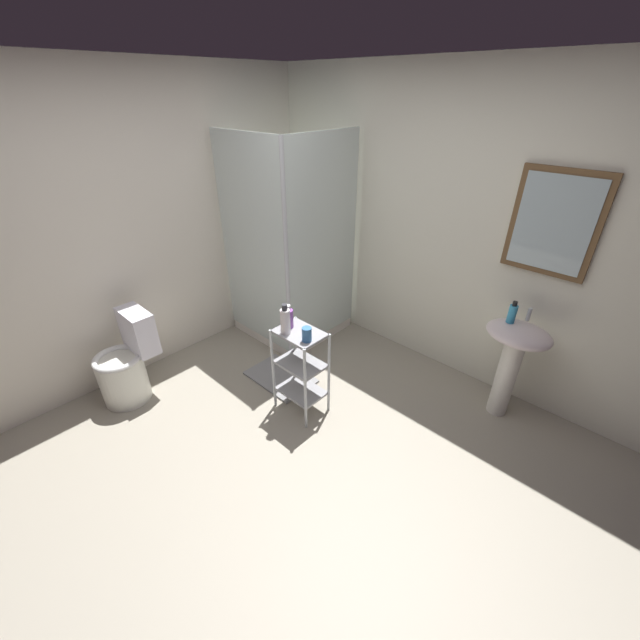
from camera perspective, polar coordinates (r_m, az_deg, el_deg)
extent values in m
cube|color=#9D9584|center=(3.00, -4.61, -19.72)|extent=(4.20, 4.20, 0.02)
cube|color=white|center=(3.57, 17.31, 12.26)|extent=(4.20, 0.10, 2.50)
cube|color=brown|center=(3.19, 30.71, 11.87)|extent=(0.56, 0.03, 0.72)
cube|color=silver|center=(3.17, 30.62, 11.81)|extent=(0.48, 0.01, 0.64)
cube|color=white|center=(3.69, -25.78, 11.19)|extent=(0.10, 4.20, 2.50)
cube|color=white|center=(4.38, -3.94, -0.30)|extent=(0.90, 0.90, 0.10)
cube|color=silver|center=(3.69, -9.67, 10.46)|extent=(0.90, 0.02, 1.90)
cube|color=silver|center=(3.65, 0.43, 10.71)|extent=(0.02, 0.90, 1.90)
cylinder|color=silver|center=(3.36, -4.85, 8.76)|extent=(0.04, 0.04, 1.90)
cylinder|color=silver|center=(4.35, -3.97, 0.28)|extent=(0.08, 0.08, 0.00)
cylinder|color=white|center=(3.43, 25.20, -7.55)|extent=(0.15, 0.15, 0.68)
ellipsoid|color=white|center=(3.22, 26.77, -1.83)|extent=(0.46, 0.37, 0.13)
cylinder|color=silver|center=(3.27, 27.92, 0.72)|extent=(0.03, 0.03, 0.10)
cylinder|color=white|center=(3.70, -26.47, -7.67)|extent=(0.37, 0.37, 0.40)
torus|color=white|center=(3.58, -27.26, -4.95)|extent=(0.37, 0.37, 0.04)
cube|color=white|center=(3.55, -24.77, -1.40)|extent=(0.35, 0.17, 0.36)
cylinder|color=silver|center=(3.16, -6.79, -7.14)|extent=(0.02, 0.02, 0.74)
cylinder|color=silver|center=(2.95, -2.14, -10.13)|extent=(0.02, 0.02, 0.74)
cylinder|color=silver|center=(3.30, -3.37, -5.16)|extent=(0.02, 0.02, 0.74)
cylinder|color=silver|center=(3.10, 1.30, -7.84)|extent=(0.02, 0.02, 0.74)
cube|color=#99999E|center=(3.24, -2.71, -10.14)|extent=(0.36, 0.26, 0.02)
cube|color=#99999E|center=(3.07, -2.83, -6.33)|extent=(0.36, 0.26, 0.02)
cube|color=#99999E|center=(2.91, -2.97, -1.93)|extent=(0.36, 0.26, 0.02)
cylinder|color=#389ED1|center=(3.18, 25.98, 0.78)|extent=(0.06, 0.06, 0.14)
cylinder|color=black|center=(3.14, 26.33, 2.13)|extent=(0.03, 0.03, 0.03)
cylinder|color=white|center=(2.86, -5.03, -0.25)|extent=(0.07, 0.07, 0.19)
cylinder|color=#333338|center=(2.80, -5.14, 1.83)|extent=(0.04, 0.04, 0.05)
cylinder|color=#8549A0|center=(2.94, -4.62, 0.20)|extent=(0.08, 0.08, 0.14)
cylinder|color=silver|center=(2.89, -4.70, 1.77)|extent=(0.04, 0.04, 0.04)
cylinder|color=#3870B2|center=(2.78, -1.92, -2.09)|extent=(0.07, 0.07, 0.11)
cube|color=gray|center=(3.66, -5.72, -8.19)|extent=(0.60, 0.40, 0.02)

